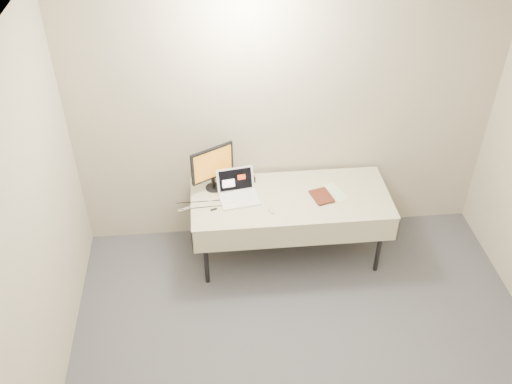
{
  "coord_description": "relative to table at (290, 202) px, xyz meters",
  "views": [
    {
      "loc": [
        -0.73,
        -2.09,
        4.01
      ],
      "look_at": [
        -0.33,
        1.99,
        0.86
      ],
      "focal_mm": 40.0,
      "sensor_mm": 36.0,
      "label": 1
    }
  ],
  "objects": [
    {
      "name": "table",
      "position": [
        0.0,
        0.0,
        0.0
      ],
      "size": [
        1.86,
        0.81,
        0.74
      ],
      "color": "black",
      "rests_on": "ground"
    },
    {
      "name": "laptop",
      "position": [
        -0.49,
        0.06,
        0.12
      ],
      "size": [
        0.4,
        0.38,
        0.24
      ],
      "rotation": [
        0.0,
        0.0,
        0.15
      ],
      "color": "white",
      "rests_on": "table"
    },
    {
      "name": "usb_dongle",
      "position": [
        -0.72,
        -0.12,
        0.07
      ],
      "size": [
        0.06,
        0.04,
        0.01
      ],
      "primitive_type": "cube",
      "rotation": [
        0.0,
        0.0,
        0.33
      ],
      "color": "black",
      "rests_on": "table"
    },
    {
      "name": "back_wall",
      "position": [
        0.0,
        0.45,
        0.67
      ],
      "size": [
        4.0,
        0.1,
        2.7
      ],
      "primitive_type": "cube",
      "color": "beige",
      "rests_on": "ground"
    },
    {
      "name": "clicker",
      "position": [
        -0.21,
        -0.2,
        0.07
      ],
      "size": [
        0.06,
        0.09,
        0.02
      ],
      "primitive_type": "ellipsoid",
      "rotation": [
        0.0,
        0.0,
        0.27
      ],
      "color": "#B7B7B9",
      "rests_on": "table"
    },
    {
      "name": "book",
      "position": [
        0.2,
        -0.06,
        0.18
      ],
      "size": [
        0.17,
        0.06,
        0.23
      ],
      "primitive_type": "imported",
      "rotation": [
        0.0,
        0.0,
        0.26
      ],
      "color": "maroon",
      "rests_on": "table"
    },
    {
      "name": "alarm_clock",
      "position": [
        -0.37,
        0.27,
        0.09
      ],
      "size": [
        0.14,
        0.07,
        0.05
      ],
      "rotation": [
        0.0,
        0.0,
        0.14
      ],
      "color": "black",
      "rests_on": "table"
    },
    {
      "name": "monitor",
      "position": [
        -0.71,
        0.2,
        0.33
      ],
      "size": [
        0.4,
        0.23,
        0.45
      ],
      "rotation": [
        0.0,
        0.0,
        0.5
      ],
      "color": "black",
      "rests_on": "table"
    },
    {
      "name": "paper_form",
      "position": [
        0.44,
        0.04,
        0.06
      ],
      "size": [
        0.2,
        0.31,
        0.0
      ],
      "primitive_type": "cube",
      "rotation": [
        0.0,
        0.0,
        0.34
      ],
      "color": "#C8EDBC",
      "rests_on": "table"
    }
  ]
}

